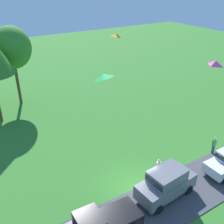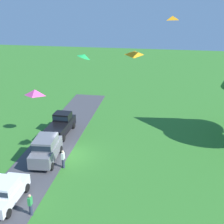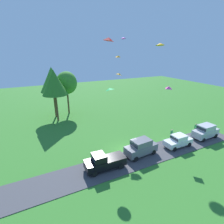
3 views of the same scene
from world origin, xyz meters
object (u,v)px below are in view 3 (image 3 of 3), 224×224
kite_delta_mid_center (160,44)px  car_pickup_by_flagpole (104,161)px  kite_delta_near_flag (123,38)px  person_watching_sky (195,128)px  tree_lone_near (67,83)px  car_suv_far_end (141,147)px  car_suv_near_entrance (206,131)px  kite_diamond_topmost (119,74)px  kite_diamond_over_trees (118,56)px  person_beside_suv (138,142)px  car_sedan_mid_row (178,140)px  kite_diamond_low_drifter (109,39)px  kite_diamond_high_right (169,88)px  tree_far_left (54,82)px  person_on_lawn (172,134)px  tree_right_of_center (52,80)px  kite_delta_trailing_tail (109,89)px

kite_delta_mid_center → car_pickup_by_flagpole: bearing=-153.6°
kite_delta_near_flag → kite_delta_mid_center: kite_delta_near_flag is taller
person_watching_sky → tree_lone_near: 27.60m
person_watching_sky → kite_delta_near_flag: 23.15m
car_suv_far_end → kite_delta_near_flag: bearing=68.3°
car_suv_near_entrance → kite_diamond_topmost: (-11.83, 8.44, 8.96)m
kite_diamond_over_trees → kite_delta_mid_center: (4.95, -4.66, 1.89)m
person_watching_sky → car_pickup_by_flagpole: bearing=-173.7°
car_pickup_by_flagpole → car_suv_far_end: car_suv_far_end is taller
kite_delta_mid_center → person_beside_suv: bearing=-146.8°
car_sedan_mid_row → kite_delta_near_flag: (0.69, 18.40, 15.32)m
car_pickup_by_flagpole → kite_diamond_low_drifter: (1.66, 1.85, 13.86)m
person_watching_sky → kite_diamond_topmost: kite_diamond_topmost is taller
car_pickup_by_flagpole → car_sedan_mid_row: size_ratio=1.15×
kite_delta_near_flag → kite_diamond_high_right: kite_delta_near_flag is taller
car_suv_near_entrance → kite_diamond_topmost: 17.07m
tree_far_left → kite_diamond_high_right: (14.03, -16.10, 0.65)m
car_sedan_mid_row → kite_diamond_low_drifter: kite_diamond_low_drifter is taller
car_pickup_by_flagpole → person_beside_suv: size_ratio=2.96×
person_on_lawn → kite_diamond_high_right: bearing=153.6°
person_on_lawn → tree_right_of_center: bearing=128.2°
kite_delta_near_flag → person_watching_sky: bearing=-70.5°
person_on_lawn → person_watching_sky: (5.53, -0.10, 0.00)m
car_suv_near_entrance → kite_diamond_high_right: 10.13m
kite_diamond_low_drifter → person_on_lawn: bearing=1.6°
tree_lone_near → kite_diamond_high_right: (10.90, -19.67, 1.53)m
car_pickup_by_flagpole → tree_far_left: size_ratio=0.48×
tree_right_of_center → kite_delta_trailing_tail: tree_right_of_center is taller
kite_diamond_topmost → kite_diamond_low_drifter: bearing=-127.0°
car_suv_far_end → car_pickup_by_flagpole: bearing=-174.7°
person_beside_suv → tree_far_left: bearing=118.3°
kite_diamond_over_trees → car_suv_far_end: bearing=-100.3°
kite_delta_trailing_tail → tree_far_left: bearing=106.5°
tree_lone_near → kite_diamond_low_drifter: kite_diamond_low_drifter is taller
person_beside_suv → kite_diamond_high_right: kite_diamond_high_right is taller
person_watching_sky → person_beside_suv: bearing=178.2°
car_pickup_by_flagpole → kite_delta_trailing_tail: 9.07m
person_on_lawn → kite_diamond_over_trees: (-5.37, 8.81, 11.99)m
kite_delta_mid_center → car_suv_near_entrance: bearing=-48.2°
person_beside_suv → person_watching_sky: (11.89, -0.37, 0.00)m
tree_far_left → tree_lone_near: tree_far_left is taller
car_sedan_mid_row → kite_diamond_high_right: kite_diamond_high_right is taller
tree_lone_near → kite_delta_mid_center: (11.64, -16.09, 7.69)m
kite_delta_mid_center → car_suv_far_end: bearing=-139.8°
tree_far_left → kite_diamond_topmost: (8.64, -10.46, 2.31)m
kite_delta_near_flag → tree_right_of_center: bearing=168.2°
kite_delta_trailing_tail → kite_delta_near_flag: bearing=54.8°
person_watching_sky → kite_delta_near_flag: size_ratio=1.62×
car_suv_far_end → person_watching_sky: bearing=6.8°
kite_delta_trailing_tail → person_beside_suv: bearing=-13.6°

